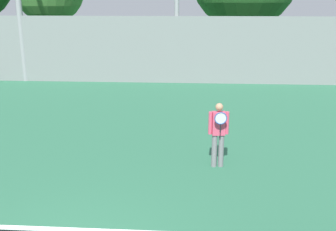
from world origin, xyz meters
TOP-DOWN VIEW (x-y plane):
  - tennis_player at (2.73, 4.63)m, footprint 0.52×0.42m
  - back_fence at (0.00, 15.35)m, footprint 30.68×0.06m

SIDE VIEW (x-z plane):
  - tennis_player at x=2.73m, z-range 0.10..1.80m
  - back_fence at x=0.00m, z-range 0.00..3.40m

